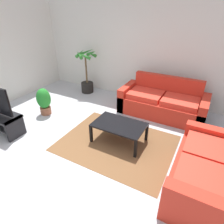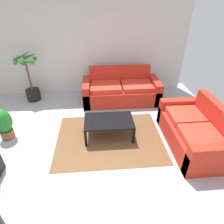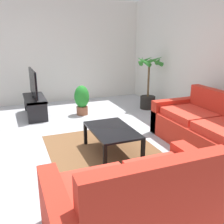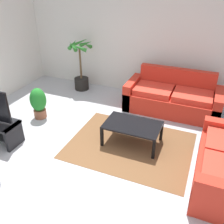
{
  "view_description": "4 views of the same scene",
  "coord_description": "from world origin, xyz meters",
  "px_view_note": "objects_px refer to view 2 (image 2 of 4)",
  "views": [
    {
      "loc": [
        2.01,
        -2.07,
        2.43
      ],
      "look_at": [
        0.48,
        0.72,
        0.66
      ],
      "focal_mm": 30.76,
      "sensor_mm": 36.0,
      "label": 1
    },
    {
      "loc": [
        0.42,
        -2.4,
        2.64
      ],
      "look_at": [
        0.7,
        0.85,
        0.54
      ],
      "focal_mm": 30.2,
      "sensor_mm": 36.0,
      "label": 2
    },
    {
      "loc": [
        4.08,
        -0.62,
        1.81
      ],
      "look_at": [
        0.56,
        0.79,
        0.66
      ],
      "focal_mm": 41.2,
      "sensor_mm": 36.0,
      "label": 3
    },
    {
      "loc": [
        1.73,
        -2.85,
        2.81
      ],
      "look_at": [
        0.2,
        0.82,
        0.53
      ],
      "focal_mm": 39.85,
      "sensor_mm": 36.0,
      "label": 4
    }
  ],
  "objects_px": {
    "coffee_table": "(109,122)",
    "potted_palm": "(30,82)",
    "couch_main": "(121,91)",
    "couch_loveseat": "(194,132)",
    "potted_plant_small": "(4,123)"
  },
  "relations": [
    {
      "from": "couch_main",
      "to": "potted_plant_small",
      "type": "bearing_deg",
      "value": -151.43
    },
    {
      "from": "couch_main",
      "to": "coffee_table",
      "type": "bearing_deg",
      "value": -106.19
    },
    {
      "from": "couch_main",
      "to": "coffee_table",
      "type": "height_order",
      "value": "couch_main"
    },
    {
      "from": "potted_palm",
      "to": "potted_plant_small",
      "type": "relative_size",
      "value": 1.93
    },
    {
      "from": "couch_main",
      "to": "potted_plant_small",
      "type": "xyz_separation_m",
      "value": [
        -2.59,
        -1.41,
        0.07
      ]
    },
    {
      "from": "potted_palm",
      "to": "couch_loveseat",
      "type": "bearing_deg",
      "value": -30.79
    },
    {
      "from": "couch_main",
      "to": "potted_plant_small",
      "type": "distance_m",
      "value": 2.94
    },
    {
      "from": "coffee_table",
      "to": "potted_plant_small",
      "type": "relative_size",
      "value": 1.46
    },
    {
      "from": "couch_main",
      "to": "couch_loveseat",
      "type": "distance_m",
      "value": 2.28
    },
    {
      "from": "couch_loveseat",
      "to": "potted_palm",
      "type": "relative_size",
      "value": 1.26
    },
    {
      "from": "coffee_table",
      "to": "couch_main",
      "type": "bearing_deg",
      "value": 73.81
    },
    {
      "from": "potted_plant_small",
      "to": "couch_main",
      "type": "bearing_deg",
      "value": 28.57
    },
    {
      "from": "couch_loveseat",
      "to": "potted_plant_small",
      "type": "distance_m",
      "value": 3.84
    },
    {
      "from": "couch_main",
      "to": "potted_palm",
      "type": "bearing_deg",
      "value": 173.61
    },
    {
      "from": "coffee_table",
      "to": "potted_palm",
      "type": "bearing_deg",
      "value": 138.52
    }
  ]
}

